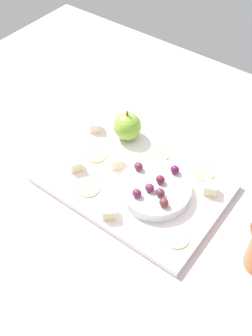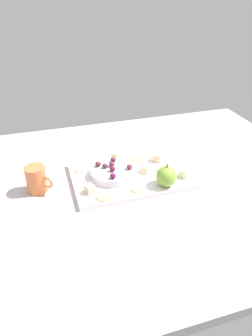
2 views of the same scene
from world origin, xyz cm
name	(u,v)px [view 1 (image 1 of 2)]	position (x,y,z in cm)	size (l,w,h in cm)	color
table	(147,184)	(0.00, 0.00, 1.54)	(143.30, 102.43, 3.08)	#B7AEAD
platter	(134,182)	(-1.63, -2.82, 3.91)	(38.74, 26.72, 1.65)	white
serving_dish	(155,189)	(4.06, -3.26, 5.99)	(15.19, 15.19, 2.52)	silver
apple_whole	(127,126)	(-10.89, 7.12, 8.07)	(6.68, 6.68, 6.68)	#81B13A
apple_stem	(127,113)	(-10.89, 7.12, 12.01)	(0.50, 0.50, 1.20)	brown
cheese_cube_0	(75,165)	(-13.85, -8.10, 6.07)	(2.67, 2.67, 2.67)	beige
cheese_cube_1	(211,188)	(13.29, 3.96, 6.07)	(2.67, 2.67, 2.67)	beige
cheese_cube_2	(116,162)	(-7.11, -1.94, 6.07)	(2.67, 2.67, 2.67)	beige
cheese_cube_3	(108,211)	(-0.39, -13.55, 6.07)	(2.67, 2.67, 2.67)	beige
cheese_cube_4	(95,126)	(-18.48, 4.32, 6.07)	(2.67, 2.67, 2.67)	beige
cracker_0	(96,155)	(-12.78, -2.32, 4.93)	(4.80, 4.80, 0.40)	#E0BA81
cracker_1	(159,154)	(-1.48, 6.58, 4.93)	(4.80, 4.80, 0.40)	#D4C280
cracker_2	(177,238)	(13.74, -9.98, 4.93)	(4.80, 4.80, 0.40)	beige
cracker_3	(203,173)	(9.65, 7.70, 4.93)	(4.80, 4.80, 0.40)	#D2C17D
cracker_4	(89,188)	(-7.79, -10.81, 4.93)	(4.80, 4.80, 0.40)	#D9BE7D
grape_0	(149,188)	(3.84, -5.05, 8.12)	(1.97, 1.77, 1.73)	#632741
grape_1	(175,170)	(5.36, 2.19, 8.19)	(1.97, 1.77, 1.87)	#601443
grape_2	(138,166)	(-1.37, -1.65, 8.15)	(1.97, 1.77, 1.79)	maroon
grape_3	(160,179)	(4.41, -1.95, 8.19)	(1.97, 1.77, 1.87)	maroon
grape_4	(137,193)	(2.64, -7.78, 8.15)	(1.97, 1.77, 1.80)	#5E1F42
grape_5	(160,192)	(6.25, -4.77, 8.10)	(1.97, 1.77, 1.69)	#602737
grape_6	(164,203)	(8.27, -6.48, 8.19)	(1.97, 1.77, 1.86)	maroon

